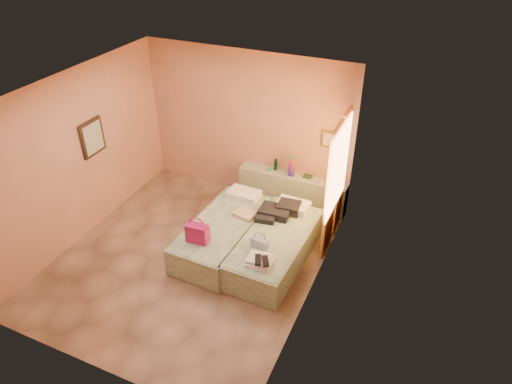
% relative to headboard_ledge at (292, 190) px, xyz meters
% --- Properties ---
extents(ground, '(4.50, 4.50, 0.00)m').
position_rel_headboard_ledge_xyz_m(ground, '(-0.98, -2.10, -0.33)').
color(ground, tan).
rests_on(ground, ground).
extents(room_walls, '(4.02, 4.51, 2.81)m').
position_rel_headboard_ledge_xyz_m(room_walls, '(-0.77, -1.53, 1.46)').
color(room_walls, tan).
rests_on(room_walls, ground).
extents(headboard_ledge, '(2.05, 0.30, 0.65)m').
position_rel_headboard_ledge_xyz_m(headboard_ledge, '(0.00, 0.00, 0.00)').
color(headboard_ledge, '#A4AE8E').
rests_on(headboard_ledge, ground).
extents(bed_left, '(0.97, 2.03, 0.50)m').
position_rel_headboard_ledge_xyz_m(bed_left, '(-0.61, -1.61, -0.08)').
color(bed_left, '#B5D0A7').
rests_on(bed_left, ground).
extents(bed_right, '(0.97, 2.03, 0.50)m').
position_rel_headboard_ledge_xyz_m(bed_right, '(0.29, -1.59, -0.08)').
color(bed_right, '#B5D0A7').
rests_on(bed_right, ground).
extents(water_bottle, '(0.08, 0.08, 0.23)m').
position_rel_headboard_ledge_xyz_m(water_bottle, '(-0.36, 0.05, 0.44)').
color(water_bottle, '#14371A').
rests_on(water_bottle, headboard_ledge).
extents(rainbow_box, '(0.10, 0.10, 0.41)m').
position_rel_headboard_ledge_xyz_m(rainbow_box, '(-0.03, -0.02, 0.53)').
color(rainbow_box, '#B2155A').
rests_on(rainbow_box, headboard_ledge).
extents(small_dish, '(0.15, 0.15, 0.03)m').
position_rel_headboard_ledge_xyz_m(small_dish, '(-0.48, -0.01, 0.34)').
color(small_dish, '#549B78').
rests_on(small_dish, headboard_ledge).
extents(green_book, '(0.17, 0.13, 0.03)m').
position_rel_headboard_ledge_xyz_m(green_book, '(0.27, 0.05, 0.34)').
color(green_book, '#244326').
rests_on(green_book, headboard_ledge).
extents(flower_vase, '(0.20, 0.20, 0.25)m').
position_rel_headboard_ledge_xyz_m(flower_vase, '(0.79, -0.02, 0.45)').
color(flower_vase, silver).
rests_on(flower_vase, headboard_ledge).
extents(magenta_handbag, '(0.35, 0.22, 0.32)m').
position_rel_headboard_ledge_xyz_m(magenta_handbag, '(-0.75, -2.18, 0.33)').
color(magenta_handbag, '#B2155A').
rests_on(magenta_handbag, bed_left).
extents(khaki_garment, '(0.39, 0.34, 0.06)m').
position_rel_headboard_ledge_xyz_m(khaki_garment, '(-0.36, -1.29, 0.20)').
color(khaki_garment, tan).
rests_on(khaki_garment, bed_left).
extents(clothes_pile, '(0.55, 0.55, 0.16)m').
position_rel_headboard_ledge_xyz_m(clothes_pile, '(0.12, -1.08, 0.26)').
color(clothes_pile, black).
rests_on(clothes_pile, bed_right).
extents(blue_handbag, '(0.27, 0.14, 0.17)m').
position_rel_headboard_ledge_xyz_m(blue_handbag, '(0.18, -1.95, 0.26)').
color(blue_handbag, '#42589F').
rests_on(blue_handbag, bed_right).
extents(towel_stack, '(0.37, 0.32, 0.10)m').
position_rel_headboard_ledge_xyz_m(towel_stack, '(0.33, -2.28, 0.23)').
color(towel_stack, white).
rests_on(towel_stack, bed_right).
extents(sandal_pair, '(0.25, 0.28, 0.02)m').
position_rel_headboard_ledge_xyz_m(sandal_pair, '(0.37, -2.33, 0.29)').
color(sandal_pair, black).
rests_on(sandal_pair, towel_stack).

